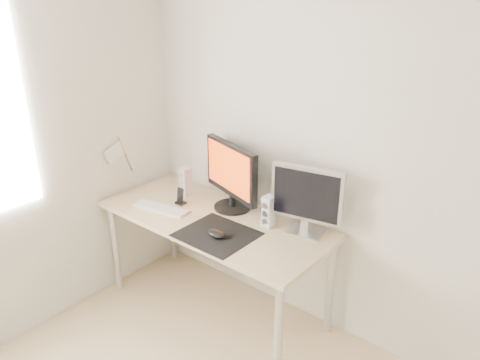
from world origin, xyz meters
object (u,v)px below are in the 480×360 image
Objects in this scene: desk at (214,228)px; speaker_right at (268,211)px; speaker_left at (185,181)px; keyboard at (161,208)px; second_monitor at (307,198)px; phone_dock at (180,199)px; mouse at (216,234)px; main_monitor at (231,174)px.

speaker_right is (0.35, 0.14, 0.18)m from desk.
speaker_left reaches higher than keyboard.
second_monitor is at bearing 19.65° from desk.
second_monitor is at bearing 3.29° from speaker_left.
second_monitor is (0.58, 0.21, 0.32)m from desk.
keyboard is 3.64× the size of phone_dock.
speaker_left reaches higher than desk.
speaker_right reaches higher than phone_dock.
second_monitor is 1.03× the size of keyboard.
speaker_left is (-0.99, -0.06, -0.14)m from second_monitor.
mouse is 0.60× the size of speaker_right.
desk is at bearing -19.67° from speaker_left.
speaker_right is (0.35, -0.05, -0.15)m from main_monitor.
keyboard is at bearing -105.46° from phone_dock.
second_monitor is 0.28m from speaker_right.
speaker_left is at bearing 150.95° from mouse.
second_monitor is 1.03m from keyboard.
desk is 0.41m from speaker_right.
phone_dock is (-0.67, -0.13, -0.07)m from speaker_right.
speaker_right is (-0.23, -0.07, -0.14)m from second_monitor.
mouse is 1.03× the size of phone_dock.
desk is at bearing -1.57° from phone_dock.
main_monitor reaches higher than phone_dock.
speaker_right is at bearing -7.53° from main_monitor.
desk is 7.82× the size of speaker_left.
speaker_right is 0.77m from keyboard.
mouse is 0.23× the size of main_monitor.
desk is 0.69m from second_monitor.
mouse is 0.55m from phone_dock.
keyboard is at bearing -80.23° from speaker_left.
phone_dock is at bearing -151.87° from main_monitor.
main_monitor reaches higher than speaker_left.
speaker_left is (-0.42, 0.15, 0.18)m from desk.
second_monitor reaches higher than keyboard.
mouse is at bearing -29.05° from speaker_left.
phone_dock is at bearing 159.11° from mouse.
mouse is at bearing -5.03° from keyboard.
speaker_left and speaker_right have the same top height.
desk is 7.82× the size of speaker_right.
desk is 2.97× the size of main_monitor.
main_monitor reaches higher than speaker_right.
mouse is 0.59m from second_monitor.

